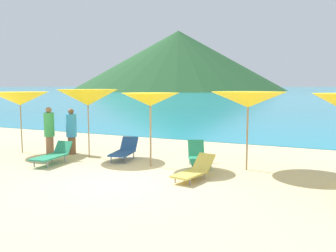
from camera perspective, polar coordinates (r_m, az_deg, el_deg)
ground_plane at (r=18.71m, az=9.37°, el=-1.71°), size 50.00×100.00×0.30m
ocean_water at (r=235.11m, az=23.88°, el=5.32°), size 650.00×440.00×0.02m
headland_hill at (r=161.25m, az=1.62°, el=10.17°), size 92.31×92.31×25.78m
umbrella_0 at (r=14.26m, az=-22.17°, el=3.99°), size 2.07×2.07×2.23m
umbrella_1 at (r=12.65m, az=-12.44°, el=4.38°), size 2.22×2.22×2.33m
umbrella_2 at (r=10.99m, az=-2.78°, el=4.14°), size 1.82×1.82×2.24m
umbrella_3 at (r=10.74m, az=12.43°, el=4.05°), size 2.22×2.22×2.29m
lounge_chair_0 at (r=9.68m, az=4.14°, el=-6.89°), size 0.77×1.58×0.59m
lounge_chair_2 at (r=11.29m, az=4.69°, el=-4.82°), size 1.14×1.55×0.72m
lounge_chair_3 at (r=12.24m, az=-6.85°, el=-3.79°), size 0.86×1.54×0.69m
lounge_chair_4 at (r=12.08m, az=-17.60°, el=-4.28°), size 0.71×1.55×0.64m
beachgoer_1 at (r=13.65m, az=-18.10°, el=-0.55°), size 0.36×0.36×1.70m
beachgoer_3 at (r=13.52m, az=-14.88°, el=-0.69°), size 0.37×0.37×1.63m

